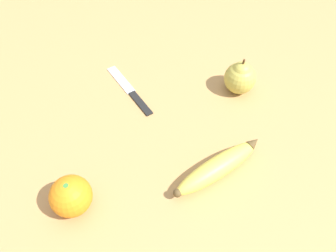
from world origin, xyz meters
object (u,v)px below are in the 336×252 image
at_px(paring_knife, 131,91).
at_px(pear, 240,77).
at_px(orange, 71,196).
at_px(banana, 218,167).

bearing_deg(paring_knife, pear, -31.76).
relative_size(orange, paring_knife, 0.41).
distance_m(banana, pear, 0.24).
xyz_separation_m(pear, paring_knife, (-0.26, 0.03, -0.04)).
height_order(banana, pear, pear).
height_order(orange, paring_knife, orange).
bearing_deg(pear, orange, -146.43).
xyz_separation_m(banana, pear, (0.10, 0.22, 0.02)).
height_order(banana, orange, orange).
bearing_deg(banana, orange, 159.91).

